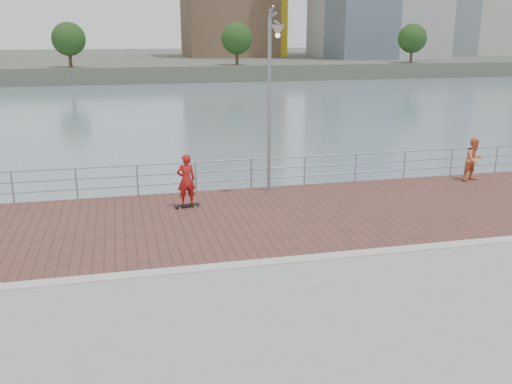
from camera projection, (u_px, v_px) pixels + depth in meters
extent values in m
plane|color=slate|center=(274.00, 334.00, 14.82)|extent=(400.00, 400.00, 0.00)
cube|color=brown|center=(244.00, 218.00, 17.64)|extent=(40.00, 6.80, 0.02)
cube|color=#B7B5AD|center=(275.00, 262.00, 14.27)|extent=(40.00, 0.40, 0.06)
cube|color=#4C5142|center=(132.00, 61.00, 129.10)|extent=(320.00, 95.00, 2.50)
cylinder|color=#8C9EA8|center=(13.00, 188.00, 19.06)|extent=(0.06, 0.06, 1.10)
cylinder|color=#8C9EA8|center=(76.00, 184.00, 19.52)|extent=(0.06, 0.06, 1.10)
cylinder|color=#8C9EA8|center=(137.00, 181.00, 19.99)|extent=(0.06, 0.06, 1.10)
cylinder|color=#8C9EA8|center=(196.00, 177.00, 20.45)|extent=(0.06, 0.06, 1.10)
cylinder|color=#8C9EA8|center=(251.00, 174.00, 20.91)|extent=(0.06, 0.06, 1.10)
cylinder|color=#8C9EA8|center=(304.00, 171.00, 21.37)|extent=(0.06, 0.06, 1.10)
cylinder|color=#8C9EA8|center=(355.00, 168.00, 21.84)|extent=(0.06, 0.06, 1.10)
cylinder|color=#8C9EA8|center=(404.00, 165.00, 22.30)|extent=(0.06, 0.06, 1.10)
cylinder|color=#8C9EA8|center=(451.00, 162.00, 22.76)|extent=(0.06, 0.06, 1.10)
cylinder|color=#8C9EA8|center=(496.00, 160.00, 23.22)|extent=(0.06, 0.06, 1.10)
cylinder|color=#8C9EA8|center=(224.00, 161.00, 20.53)|extent=(39.00, 0.05, 0.05)
cylinder|color=#8C9EA8|center=(224.00, 171.00, 20.63)|extent=(39.00, 0.05, 0.05)
cylinder|color=#8C9EA8|center=(224.00, 181.00, 20.73)|extent=(39.00, 0.05, 0.05)
cylinder|color=gray|center=(269.00, 107.00, 19.89)|extent=(0.12, 0.12, 6.08)
cylinder|color=gray|center=(274.00, 16.00, 18.59)|extent=(0.07, 1.01, 0.07)
cone|color=#B2B2AD|center=(278.00, 22.00, 18.17)|extent=(0.45, 0.45, 0.35)
cube|color=black|center=(187.00, 205.00, 18.71)|extent=(0.83, 0.34, 0.03)
cylinder|color=beige|center=(180.00, 208.00, 18.56)|extent=(0.07, 0.05, 0.06)
cylinder|color=beige|center=(195.00, 206.00, 18.76)|extent=(0.07, 0.05, 0.06)
cylinder|color=beige|center=(179.00, 207.00, 18.69)|extent=(0.07, 0.05, 0.06)
cylinder|color=beige|center=(194.00, 205.00, 18.89)|extent=(0.07, 0.05, 0.06)
imported|color=#B01717|center=(186.00, 180.00, 18.48)|extent=(0.67, 0.50, 1.69)
imported|color=#E47243|center=(474.00, 160.00, 21.87)|extent=(0.92, 0.78, 1.67)
cylinder|color=#473323|center=(70.00, 54.00, 83.42)|extent=(0.50, 0.50, 3.77)
sphere|color=#193814|center=(69.00, 39.00, 82.84)|extent=(4.85, 4.85, 4.85)
cylinder|color=#473323|center=(237.00, 53.00, 89.06)|extent=(0.50, 0.50, 3.79)
sphere|color=#193814|center=(237.00, 38.00, 88.47)|extent=(4.87, 4.87, 4.87)
cylinder|color=#473323|center=(411.00, 51.00, 95.83)|extent=(0.50, 0.50, 3.73)
sphere|color=#193814|center=(412.00, 38.00, 95.25)|extent=(4.79, 4.79, 4.79)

